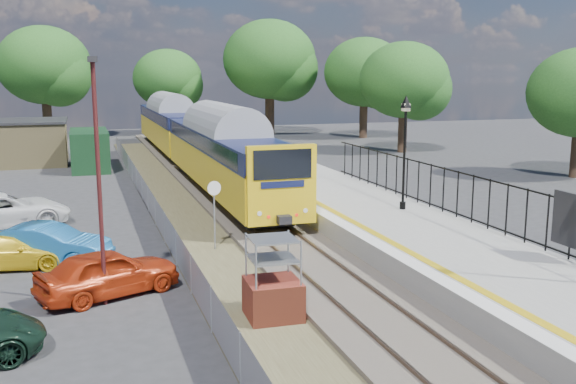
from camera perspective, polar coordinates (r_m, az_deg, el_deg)
name	(u,v)px	position (r m, az deg, el deg)	size (l,w,h in m)	color
ground	(338,290)	(19.35, 4.45, -8.65)	(120.00, 120.00, 0.00)	#2D2D30
track_bed	(243,219)	(28.05, -3.99, -2.40)	(5.90, 80.00, 0.29)	#473F38
platform	(357,212)	(27.92, 6.19, -1.75)	(5.00, 70.00, 0.90)	gray
platform_edge	(313,204)	(27.06, 2.22, -1.10)	(0.90, 70.00, 0.01)	silver
victorian_lamp_north	(405,126)	(26.07, 10.38, 5.83)	(0.44, 0.44, 4.60)	black
palisade_fence	(485,202)	(23.87, 17.11, -0.84)	(0.12, 26.00, 2.00)	black
wire_fence	(150,203)	(29.57, -12.13, -0.94)	(0.06, 52.00, 1.20)	#999EA3
outbuilding	(23,144)	(48.48, -22.52, 3.98)	(10.80, 10.10, 3.12)	#928252
tree_line	(175,71)	(59.48, -9.99, 10.58)	(56.80, 43.80, 11.88)	#332319
train	(191,134)	(43.58, -8.64, 5.10)	(2.82, 40.83, 3.51)	gold
brick_plinth	(273,280)	(16.76, -1.35, -7.83)	(1.42, 1.42, 2.22)	brown
speed_sign	(214,204)	(23.12, -6.57, -1.08)	(0.51, 0.15, 2.57)	#999EA3
carpark_lamp	(98,166)	(17.93, -16.53, 2.19)	(0.25, 0.50, 6.77)	#461717
car_red	(108,272)	(19.29, -15.67, -6.90)	(1.64, 4.07, 1.39)	#B53110
car_blue	(47,245)	(22.98, -20.64, -4.42)	(1.46, 4.18, 1.38)	#1A5D9C
car_yellow	(11,251)	(23.10, -23.39, -4.80)	(1.64, 4.03, 1.17)	yellow
car_white	(1,211)	(29.00, -24.13, -1.54)	(2.50, 5.42, 1.51)	white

